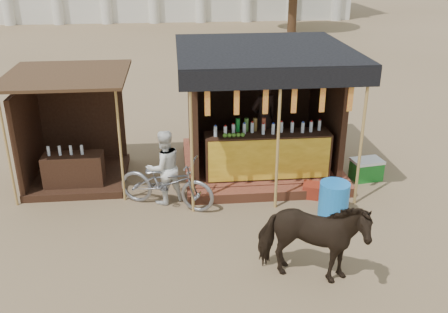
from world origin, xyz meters
The scene contains 9 objects.
ground centered at (0.00, 0.00, 0.00)m, with size 120.00×120.00×0.00m, color #846B4C.
main_stall centered at (1.01, 3.36, 1.03)m, with size 3.60×3.61×2.78m.
secondary_stall centered at (-3.17, 3.24, 0.85)m, with size 2.40×2.40×2.38m.
cow centered at (1.07, -0.75, 0.70)m, with size 0.76×1.66×1.40m, color black.
motorbike centered at (-1.10, 1.81, 0.51)m, with size 0.68×1.95×1.02m, color gray.
bystander centered at (-1.13, 2.00, 0.75)m, with size 0.73×0.57×1.50m, color silver.
blue_barrel centered at (2.02, 1.12, 0.34)m, with size 0.56×0.56×0.68m, color blue.
red_crate centered at (1.84, 1.91, 0.14)m, with size 0.38×0.36×0.28m, color maroon.
cooler centered at (3.22, 2.60, 0.23)m, with size 0.70×0.53×0.46m.
Camera 1 is at (-0.86, -6.89, 4.76)m, focal length 40.00 mm.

